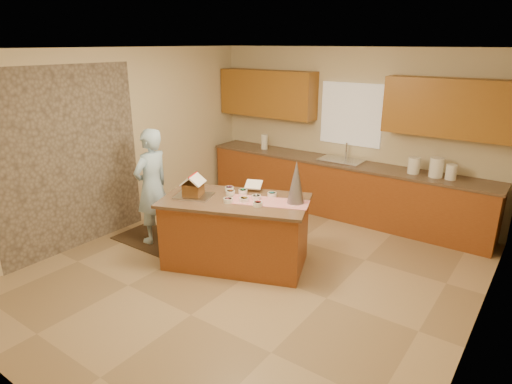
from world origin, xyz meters
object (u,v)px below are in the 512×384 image
island_base (236,233)px  boy (152,186)px  tinsel_tree (296,182)px  gingerbread_house (193,187)px

island_base → boy: boy is taller
boy → tinsel_tree: bearing=99.9°
boy → gingerbread_house: size_ratio=4.69×
boy → gingerbread_house: 0.93m
tinsel_tree → boy: size_ratio=0.33×
boy → gingerbread_house: bearing=80.9°
island_base → gingerbread_house: gingerbread_house is taller
tinsel_tree → boy: bearing=-167.6°
tinsel_tree → gingerbread_house: tinsel_tree is taller
tinsel_tree → gingerbread_house: size_ratio=1.53×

